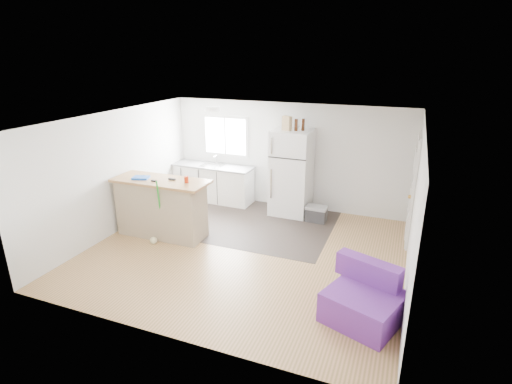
{
  "coord_description": "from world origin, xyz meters",
  "views": [
    {
      "loc": [
        2.56,
        -5.99,
        3.44
      ],
      "look_at": [
        -0.07,
        0.7,
        0.91
      ],
      "focal_mm": 28.0,
      "sensor_mm": 36.0,
      "label": 1
    }
  ],
  "objects_px": {
    "mop": "(155,232)",
    "bottle_left": "(296,125)",
    "red_cup": "(186,180)",
    "refrigerator": "(291,173)",
    "cardboard_box": "(287,123)",
    "blue_tray": "(141,178)",
    "peninsula": "(162,207)",
    "purple_seat": "(364,301)",
    "cleaner_jug": "(159,233)",
    "kitchen_cabinets": "(214,182)",
    "bottle_right": "(303,125)",
    "cooler": "(316,214)"
  },
  "relations": [
    {
      "from": "refrigerator",
      "to": "bottle_left",
      "type": "distance_m",
      "value": 1.07
    },
    {
      "from": "kitchen_cabinets",
      "to": "refrigerator",
      "type": "bearing_deg",
      "value": -1.32
    },
    {
      "from": "kitchen_cabinets",
      "to": "mop",
      "type": "bearing_deg",
      "value": -87.32
    },
    {
      "from": "blue_tray",
      "to": "refrigerator",
      "type": "bearing_deg",
      "value": 41.74
    },
    {
      "from": "purple_seat",
      "to": "peninsula",
      "type": "bearing_deg",
      "value": -177.17
    },
    {
      "from": "bottle_left",
      "to": "purple_seat",
      "type": "bearing_deg",
      "value": -59.06
    },
    {
      "from": "peninsula",
      "to": "cooler",
      "type": "bearing_deg",
      "value": 33.14
    },
    {
      "from": "kitchen_cabinets",
      "to": "cleaner_jug",
      "type": "distance_m",
      "value": 2.37
    },
    {
      "from": "blue_tray",
      "to": "kitchen_cabinets",
      "type": "bearing_deg",
      "value": 80.05
    },
    {
      "from": "cooler",
      "to": "peninsula",
      "type": "bearing_deg",
      "value": -144.89
    },
    {
      "from": "peninsula",
      "to": "mop",
      "type": "xyz_separation_m",
      "value": [
        0.08,
        -0.37,
        -0.35
      ]
    },
    {
      "from": "cardboard_box",
      "to": "bottle_left",
      "type": "relative_size",
      "value": 1.2
    },
    {
      "from": "red_cup",
      "to": "bottle_left",
      "type": "relative_size",
      "value": 0.48
    },
    {
      "from": "cleaner_jug",
      "to": "red_cup",
      "type": "xyz_separation_m",
      "value": [
        0.55,
        0.23,
        1.09
      ]
    },
    {
      "from": "refrigerator",
      "to": "blue_tray",
      "type": "relative_size",
      "value": 6.27
    },
    {
      "from": "cleaner_jug",
      "to": "bottle_right",
      "type": "distance_m",
      "value": 3.66
    },
    {
      "from": "purple_seat",
      "to": "mop",
      "type": "height_order",
      "value": "mop"
    },
    {
      "from": "refrigerator",
      "to": "red_cup",
      "type": "relative_size",
      "value": 15.67
    },
    {
      "from": "kitchen_cabinets",
      "to": "purple_seat",
      "type": "relative_size",
      "value": 1.73
    },
    {
      "from": "blue_tray",
      "to": "cardboard_box",
      "type": "bearing_deg",
      "value": 41.88
    },
    {
      "from": "peninsula",
      "to": "red_cup",
      "type": "bearing_deg",
      "value": 1.56
    },
    {
      "from": "mop",
      "to": "red_cup",
      "type": "height_order",
      "value": "mop"
    },
    {
      "from": "peninsula",
      "to": "blue_tray",
      "type": "height_order",
      "value": "blue_tray"
    },
    {
      "from": "refrigerator",
      "to": "cooler",
      "type": "height_order",
      "value": "refrigerator"
    },
    {
      "from": "refrigerator",
      "to": "cleaner_jug",
      "type": "distance_m",
      "value": 3.1
    },
    {
      "from": "peninsula",
      "to": "red_cup",
      "type": "height_order",
      "value": "red_cup"
    },
    {
      "from": "cooler",
      "to": "cardboard_box",
      "type": "xyz_separation_m",
      "value": [
        -0.76,
        0.18,
        1.86
      ]
    },
    {
      "from": "mop",
      "to": "cleaner_jug",
      "type": "bearing_deg",
      "value": 75.82
    },
    {
      "from": "kitchen_cabinets",
      "to": "cooler",
      "type": "relative_size",
      "value": 4.37
    },
    {
      "from": "kitchen_cabinets",
      "to": "purple_seat",
      "type": "distance_m",
      "value": 5.25
    },
    {
      "from": "refrigerator",
      "to": "bottle_left",
      "type": "height_order",
      "value": "bottle_left"
    },
    {
      "from": "mop",
      "to": "bottle_right",
      "type": "height_order",
      "value": "bottle_right"
    },
    {
      "from": "kitchen_cabinets",
      "to": "mop",
      "type": "relative_size",
      "value": 1.55
    },
    {
      "from": "red_cup",
      "to": "bottle_left",
      "type": "distance_m",
      "value": 2.6
    },
    {
      "from": "mop",
      "to": "purple_seat",
      "type": "bearing_deg",
      "value": -40.6
    },
    {
      "from": "kitchen_cabinets",
      "to": "bottle_left",
      "type": "xyz_separation_m",
      "value": [
        2.07,
        -0.16,
        1.56
      ]
    },
    {
      "from": "red_cup",
      "to": "refrigerator",
      "type": "bearing_deg",
      "value": 54.74
    },
    {
      "from": "red_cup",
      "to": "bottle_left",
      "type": "xyz_separation_m",
      "value": [
        1.51,
        1.96,
        0.79
      ]
    },
    {
      "from": "purple_seat",
      "to": "bottle_right",
      "type": "bearing_deg",
      "value": 138.74
    },
    {
      "from": "refrigerator",
      "to": "bottle_right",
      "type": "relative_size",
      "value": 7.52
    },
    {
      "from": "red_cup",
      "to": "blue_tray",
      "type": "distance_m",
      "value": 0.95
    },
    {
      "from": "mop",
      "to": "bottle_right",
      "type": "relative_size",
      "value": 5.14
    },
    {
      "from": "peninsula",
      "to": "blue_tray",
      "type": "xyz_separation_m",
      "value": [
        -0.36,
        -0.08,
        0.59
      ]
    },
    {
      "from": "mop",
      "to": "cardboard_box",
      "type": "distance_m",
      "value": 3.46
    },
    {
      "from": "kitchen_cabinets",
      "to": "red_cup",
      "type": "relative_size",
      "value": 16.61
    },
    {
      "from": "kitchen_cabinets",
      "to": "cooler",
      "type": "distance_m",
      "value": 2.68
    },
    {
      "from": "cleaner_jug",
      "to": "cooler",
      "type": "bearing_deg",
      "value": 38.25
    },
    {
      "from": "mop",
      "to": "cardboard_box",
      "type": "height_order",
      "value": "cardboard_box"
    },
    {
      "from": "mop",
      "to": "bottle_left",
      "type": "bearing_deg",
      "value": 21.27
    },
    {
      "from": "blue_tray",
      "to": "cleaner_jug",
      "type": "bearing_deg",
      "value": -18.03
    }
  ]
}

